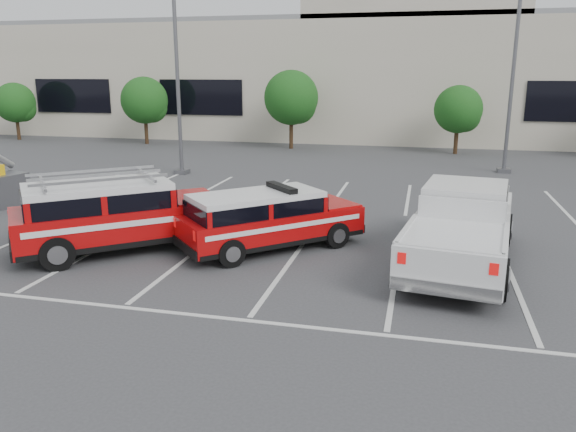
% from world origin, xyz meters
% --- Properties ---
extents(ground, '(120.00, 120.00, 0.00)m').
position_xyz_m(ground, '(0.00, 0.00, 0.00)').
color(ground, '#3A3A3D').
rests_on(ground, ground).
extents(stall_markings, '(23.00, 15.00, 0.01)m').
position_xyz_m(stall_markings, '(0.00, 4.50, 0.01)').
color(stall_markings, silver).
rests_on(stall_markings, ground).
extents(convention_building, '(60.00, 16.99, 13.20)m').
position_xyz_m(convention_building, '(0.18, 31.86, 4.72)').
color(convention_building, beige).
rests_on(convention_building, ground).
extents(tree_far_left, '(2.77, 2.77, 3.99)m').
position_xyz_m(tree_far_left, '(-24.91, 22.05, 2.50)').
color(tree_far_left, '#3F2B19').
rests_on(tree_far_left, ground).
extents(tree_left, '(3.07, 3.07, 4.42)m').
position_xyz_m(tree_left, '(-14.91, 22.05, 2.77)').
color(tree_left, '#3F2B19').
rests_on(tree_left, ground).
extents(tree_mid_left, '(3.37, 3.37, 4.85)m').
position_xyz_m(tree_mid_left, '(-4.91, 22.05, 3.04)').
color(tree_mid_left, '#3F2B19').
rests_on(tree_mid_left, ground).
extents(tree_mid_right, '(2.77, 2.77, 3.99)m').
position_xyz_m(tree_mid_right, '(5.09, 22.05, 2.50)').
color(tree_mid_right, '#3F2B19').
rests_on(tree_mid_right, ground).
extents(light_pole_left, '(0.90, 0.60, 10.24)m').
position_xyz_m(light_pole_left, '(-8.00, 12.00, 5.19)').
color(light_pole_left, '#59595E').
rests_on(light_pole_left, ground).
extents(light_pole_mid, '(0.90, 0.60, 10.24)m').
position_xyz_m(light_pole_mid, '(7.00, 16.00, 5.19)').
color(light_pole_mid, '#59595E').
rests_on(light_pole_mid, ground).
extents(fire_chief_suv, '(4.87, 4.75, 1.76)m').
position_xyz_m(fire_chief_suv, '(-0.84, 1.71, 0.72)').
color(fire_chief_suv, '#A70809').
rests_on(fire_chief_suv, ground).
extents(white_pickup, '(3.12, 6.69, 1.98)m').
position_xyz_m(white_pickup, '(4.22, 1.68, 0.79)').
color(white_pickup, silver).
rests_on(white_pickup, ground).
extents(ladder_suv, '(5.54, 5.15, 2.15)m').
position_xyz_m(ladder_suv, '(-4.82, 0.64, 0.86)').
color(ladder_suv, '#A70809').
rests_on(ladder_suv, ground).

